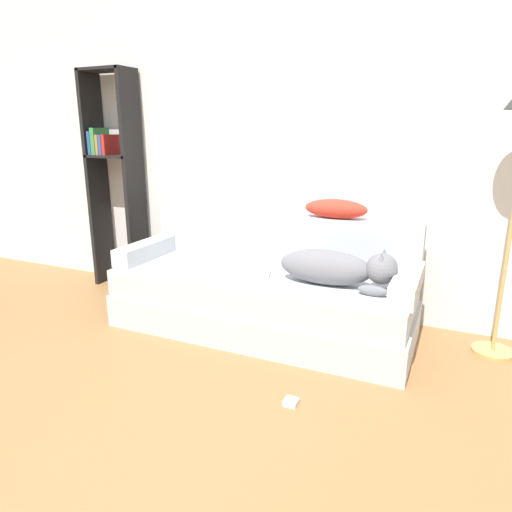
% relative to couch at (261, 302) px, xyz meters
% --- Properties ---
extents(wall_back, '(7.67, 0.06, 2.70)m').
position_rel_couch_xyz_m(wall_back, '(-0.09, 0.59, 1.14)').
color(wall_back, silver).
rests_on(wall_back, ground_plane).
extents(couch, '(2.13, 0.85, 0.43)m').
position_rel_couch_xyz_m(couch, '(0.00, 0.00, 0.00)').
color(couch, '#B2B7BC').
rests_on(couch, ground_plane).
extents(couch_backrest, '(2.09, 0.15, 0.37)m').
position_rel_couch_xyz_m(couch_backrest, '(0.00, 0.35, 0.40)').
color(couch_backrest, '#B2B7BC').
rests_on(couch_backrest, couch).
extents(couch_arm_left, '(0.15, 0.66, 0.13)m').
position_rel_couch_xyz_m(couch_arm_left, '(-0.99, -0.01, 0.28)').
color(couch_arm_left, '#B2B7BC').
rests_on(couch_arm_left, couch).
extents(couch_arm_right, '(0.15, 0.66, 0.13)m').
position_rel_couch_xyz_m(couch_arm_right, '(0.99, -0.01, 0.28)').
color(couch_arm_right, '#B2B7BC').
rests_on(couch_arm_right, couch).
extents(dog, '(0.77, 0.24, 0.27)m').
position_rel_couch_xyz_m(dog, '(0.55, -0.05, 0.34)').
color(dog, slate).
rests_on(dog, couch).
extents(laptop, '(0.36, 0.30, 0.02)m').
position_rel_couch_xyz_m(laptop, '(-0.07, -0.08, 0.23)').
color(laptop, silver).
rests_on(laptop, couch).
extents(throw_pillow, '(0.45, 0.17, 0.14)m').
position_rel_couch_xyz_m(throw_pillow, '(0.43, 0.35, 0.66)').
color(throw_pillow, red).
rests_on(throw_pillow, couch_backrest).
extents(bookshelf, '(0.46, 0.26, 1.92)m').
position_rel_couch_xyz_m(bookshelf, '(-1.63, 0.40, 0.86)').
color(bookshelf, black).
rests_on(bookshelf, ground_plane).
extents(power_adapter, '(0.07, 0.07, 0.03)m').
position_rel_couch_xyz_m(power_adapter, '(0.53, -0.81, -0.20)').
color(power_adapter, silver).
rests_on(power_adapter, ground_plane).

